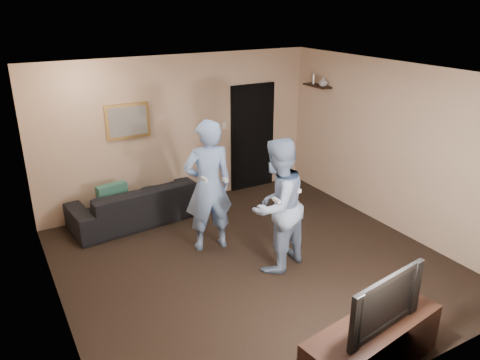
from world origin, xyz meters
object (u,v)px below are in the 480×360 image
television (378,299)px  wii_player_right (277,206)px  tv_console (372,348)px  wii_player_left (208,186)px  sofa (138,203)px

television → wii_player_right: wii_player_right is taller
tv_console → wii_player_right: (0.24, 2.06, 0.66)m
tv_console → television: size_ratio=1.54×
tv_console → wii_player_right: bearing=74.6°
television → wii_player_left: bearing=87.1°
sofa → television: bearing=96.5°
tv_console → television: television is taller
sofa → television: 4.49m
television → wii_player_right: bearing=74.6°
sofa → television: size_ratio=2.15×
wii_player_left → wii_player_right: wii_player_left is taller
tv_console → sofa: bearing=93.3°
tv_console → wii_player_right: 2.18m
wii_player_left → wii_player_right: bearing=-59.7°
sofa → tv_console: 4.47m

